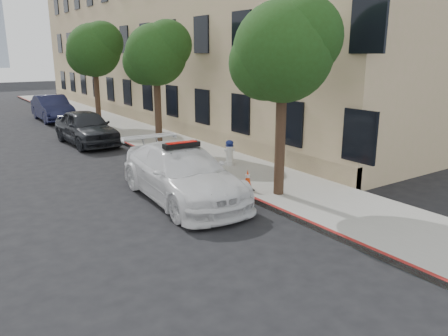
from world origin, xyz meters
name	(u,v)px	position (x,y,z in m)	size (l,w,h in m)	color
ground	(161,198)	(0.00, 0.00, 0.00)	(120.00, 120.00, 0.00)	black
sidewalk	(138,134)	(3.60, 10.00, 0.07)	(3.20, 50.00, 0.15)	gray
curb_strip	(110,137)	(2.06, 10.00, 0.07)	(0.12, 50.00, 0.15)	maroon
building	(182,40)	(9.20, 15.00, 5.00)	(8.00, 36.00, 10.00)	tan
tree_near	(284,51)	(2.93, -2.01, 4.27)	(2.92, 2.82, 5.62)	black
tree_mid	(157,54)	(2.93, 5.99, 4.16)	(2.77, 2.64, 5.43)	black
tree_far	(94,50)	(2.93, 13.99, 4.39)	(3.10, 3.00, 5.81)	black
police_car	(182,173)	(0.50, -0.45, 0.80)	(2.55, 5.59, 1.74)	white
parked_car_mid	(86,127)	(0.68, 9.21, 0.81)	(1.91, 4.74, 1.61)	black
parked_car_far	(52,108)	(1.20, 17.79, 0.80)	(1.70, 4.87, 1.60)	#141734
fire_hydrant	(230,153)	(3.67, 1.65, 0.61)	(0.40, 0.36, 0.94)	silver
traffic_cone	(248,180)	(2.35, -1.20, 0.47)	(0.40, 0.40, 0.65)	black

